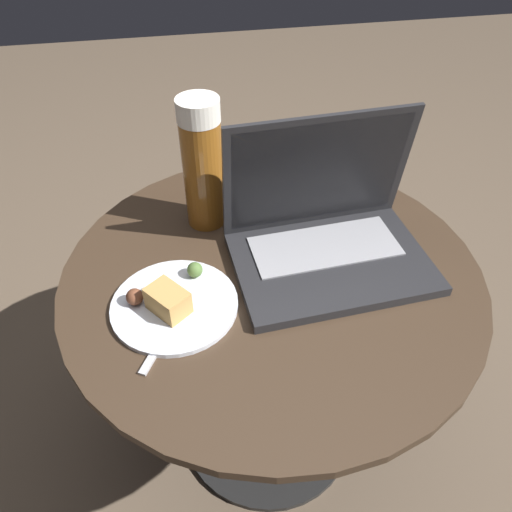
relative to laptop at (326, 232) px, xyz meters
name	(u,v)px	position (x,y,z in m)	size (l,w,h in m)	color
ground_plane	(267,426)	(-0.10, -0.02, -0.61)	(6.00, 6.00, 0.00)	brown
table	(270,322)	(-0.10, -0.02, -0.20)	(0.76, 0.76, 0.55)	black
napkin	(182,298)	(-0.27, -0.06, -0.05)	(0.18, 0.16, 0.00)	silver
laptop	(326,232)	(0.00, 0.00, 0.00)	(0.36, 0.26, 0.25)	#232326
beer_glass	(203,165)	(-0.20, 0.14, 0.08)	(0.08, 0.08, 0.26)	brown
snack_plate	(172,302)	(-0.29, -0.08, -0.04)	(0.21, 0.21, 0.05)	silver
fork	(175,319)	(-0.28, -0.11, -0.05)	(0.11, 0.18, 0.00)	#B2B2B7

